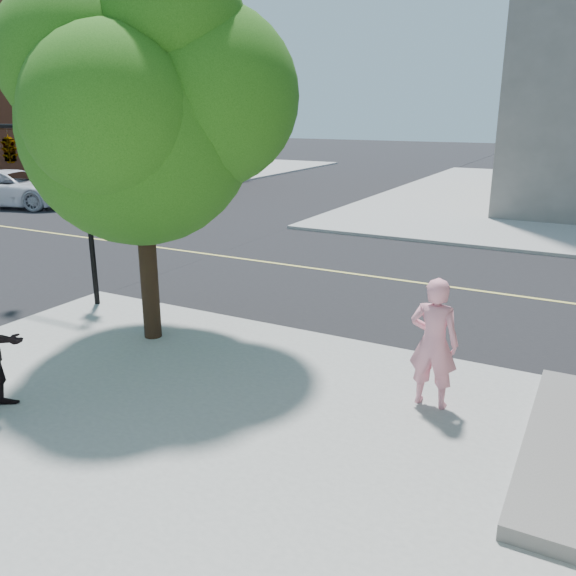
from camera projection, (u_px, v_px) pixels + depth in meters
The scene contains 8 objects.
ground at pixel (134, 303), 13.09m from camera, with size 140.00×140.00×0.00m, color black.
road_ew at pixel (243, 259), 16.89m from camera, with size 140.00×9.00×0.01m, color black.
sidewalk_nw at pixel (96, 169), 41.63m from camera, with size 26.00×25.00×0.12m, color #969693.
church at pixel (78, 55), 35.26m from camera, with size 15.20×12.00×14.40m.
man_on_phone at pixel (434, 343), 8.10m from camera, with size 0.67×0.44×1.85m, color pink.
street_tree at pixel (142, 101), 9.62m from camera, with size 4.79×4.36×6.36m.
signal_pole at pixel (20, 152), 12.62m from camera, with size 3.38×0.38×3.81m.
car_a at pixel (14, 188), 25.84m from camera, with size 2.61×5.65×1.57m, color white.
Camera 1 is at (8.89, -9.34, 4.10)m, focal length 37.04 mm.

